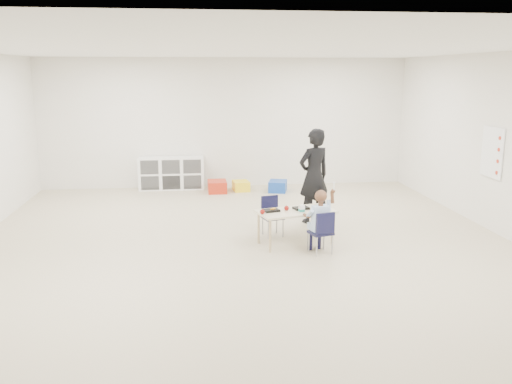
{
  "coord_description": "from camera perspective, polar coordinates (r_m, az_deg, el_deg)",
  "views": [
    {
      "loc": [
        -0.72,
        -7.39,
        2.49
      ],
      "look_at": [
        0.14,
        -0.05,
        0.85
      ],
      "focal_mm": 38.0,
      "sensor_mm": 36.0,
      "label": 1
    }
  ],
  "objects": [
    {
      "name": "child",
      "position": [
        7.59,
        6.85,
        -2.91
      ],
      "size": [
        0.5,
        0.5,
        0.97
      ],
      "primitive_type": null,
      "rotation": [
        0.0,
        0.0,
        0.26
      ],
      "color": "#BCDCFF",
      "rests_on": "chair_near"
    },
    {
      "name": "lunch_tray_far",
      "position": [
        7.87,
        1.63,
        -1.95
      ],
      "size": [
        0.25,
        0.21,
        0.03
      ],
      "primitive_type": "cube",
      "rotation": [
        0.0,
        0.0,
        0.26
      ],
      "color": "black",
      "rests_on": "table"
    },
    {
      "name": "apple_far",
      "position": [
        7.7,
        0.68,
        -2.1
      ],
      "size": [
        0.07,
        0.07,
        0.07
      ],
      "primitive_type": "sphere",
      "color": "maroon",
      "rests_on": "table"
    },
    {
      "name": "bread_roll",
      "position": [
        7.95,
        6.27,
        -1.72
      ],
      "size": [
        0.09,
        0.09,
        0.07
      ],
      "primitive_type": "ellipsoid",
      "color": "tan",
      "rests_on": "table"
    },
    {
      "name": "lunch_tray_near",
      "position": [
        8.03,
        4.77,
        -1.69
      ],
      "size": [
        0.25,
        0.21,
        0.03
      ],
      "primitive_type": "cube",
      "rotation": [
        0.0,
        0.0,
        0.26
      ],
      "color": "black",
      "rests_on": "table"
    },
    {
      "name": "cubby_shelf",
      "position": [
        11.88,
        -8.89,
        1.97
      ],
      "size": [
        1.4,
        0.4,
        0.7
      ],
      "primitive_type": "cube",
      "color": "white",
      "rests_on": "ground"
    },
    {
      "name": "milk_carton",
      "position": [
        7.85,
        4.83,
        -1.75
      ],
      "size": [
        0.09,
        0.09,
        0.1
      ],
      "primitive_type": "cube",
      "rotation": [
        0.0,
        0.0,
        0.26
      ],
      "color": "white",
      "rests_on": "table"
    },
    {
      "name": "chair_near",
      "position": [
        7.64,
        6.82,
        -4.19
      ],
      "size": [
        0.36,
        0.35,
        0.61
      ],
      "primitive_type": null,
      "rotation": [
        0.0,
        0.0,
        0.26
      ],
      "color": "black",
      "rests_on": "ground"
    },
    {
      "name": "rules_poster",
      "position": [
        9.36,
        23.6,
        3.85
      ],
      "size": [
        0.02,
        0.6,
        0.8
      ],
      "primitive_type": "cube",
      "color": "white",
      "rests_on": "room"
    },
    {
      "name": "bin_yellow",
      "position": [
        11.63,
        -1.59,
        0.65
      ],
      "size": [
        0.37,
        0.45,
        0.21
      ],
      "primitive_type": "cube",
      "rotation": [
        0.0,
        0.0,
        0.1
      ],
      "color": "yellow",
      "rests_on": "ground"
    },
    {
      "name": "bin_red",
      "position": [
        11.49,
        -4.11,
        0.58
      ],
      "size": [
        0.39,
        0.5,
        0.24
      ],
      "primitive_type": "cube",
      "rotation": [
        0.0,
        0.0,
        0.01
      ],
      "color": "red",
      "rests_on": "ground"
    },
    {
      "name": "apple_near",
      "position": [
        7.92,
        3.23,
        -1.7
      ],
      "size": [
        0.07,
        0.07,
        0.07
      ],
      "primitive_type": "sphere",
      "color": "maroon",
      "rests_on": "table"
    },
    {
      "name": "adult",
      "position": [
        9.09,
        6.12,
        1.69
      ],
      "size": [
        0.68,
        0.57,
        1.59
      ],
      "primitive_type": "imported",
      "rotation": [
        0.0,
        0.0,
        3.54
      ],
      "color": "black",
      "rests_on": "ground"
    },
    {
      "name": "table",
      "position": [
        8.01,
        4.17,
        -3.69
      ],
      "size": [
        1.22,
        0.83,
        0.51
      ],
      "rotation": [
        0.0,
        0.0,
        0.26
      ],
      "color": "#F5EDC4",
      "rests_on": "ground"
    },
    {
      "name": "room",
      "position": [
        7.51,
        -1.11,
        4.16
      ],
      "size": [
        9.0,
        9.02,
        2.8
      ],
      "color": "#C4B497",
      "rests_on": "ground"
    },
    {
      "name": "chair_far",
      "position": [
        8.37,
        1.77,
        -2.61
      ],
      "size": [
        0.36,
        0.35,
        0.61
      ],
      "primitive_type": null,
      "rotation": [
        0.0,
        0.0,
        0.26
      ],
      "color": "black",
      "rests_on": "ground"
    },
    {
      "name": "bin_blue",
      "position": [
        11.55,
        2.31,
        0.62
      ],
      "size": [
        0.47,
        0.54,
        0.23
      ],
      "primitive_type": "cube",
      "rotation": [
        0.0,
        0.0,
        -0.26
      ],
      "color": "#1542A4",
      "rests_on": "ground"
    }
  ]
}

